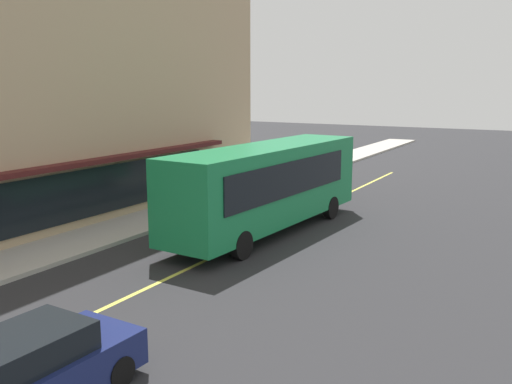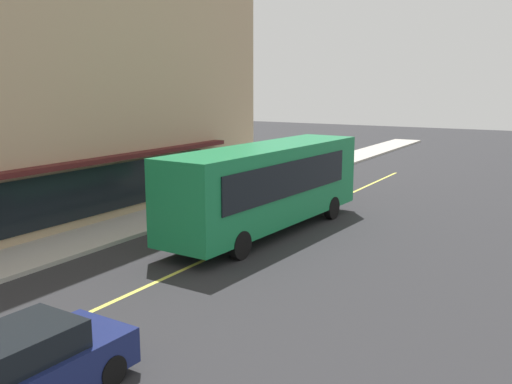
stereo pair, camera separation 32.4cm
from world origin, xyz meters
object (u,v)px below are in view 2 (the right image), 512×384
object	(u,v)px
car_teal	(300,178)
pedestrian_mid_block	(212,176)
car_navy	(18,371)
bus	(268,184)
pedestrian_at_corner	(264,170)

from	to	relation	value
car_teal	pedestrian_mid_block	bearing A→B (deg)	149.49
car_navy	pedestrian_mid_block	size ratio (longest dim) A/B	2.38
bus	pedestrian_mid_block	xyz separation A→B (m)	(4.00, 5.47, -0.73)
bus	car_teal	distance (m)	9.11
car_teal	pedestrian_at_corner	xyz separation A→B (m)	(-0.46, 2.02, 0.35)
pedestrian_mid_block	car_teal	bearing A→B (deg)	-30.51
bus	pedestrian_mid_block	distance (m)	6.81
car_teal	pedestrian_at_corner	size ratio (longest dim) A/B	2.75
pedestrian_mid_block	pedestrian_at_corner	size ratio (longest dim) A/B	1.16
pedestrian_at_corner	car_navy	bearing A→B (deg)	-161.96
car_navy	car_teal	size ratio (longest dim) A/B	1.00
bus	pedestrian_at_corner	world-z (taller)	bus
car_navy	pedestrian_mid_block	xyz separation A→B (m)	(17.27, 7.66, 0.52)
car_navy	car_teal	distance (m)	22.42
pedestrian_mid_block	pedestrian_at_corner	xyz separation A→B (m)	(4.13, -0.69, -0.17)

